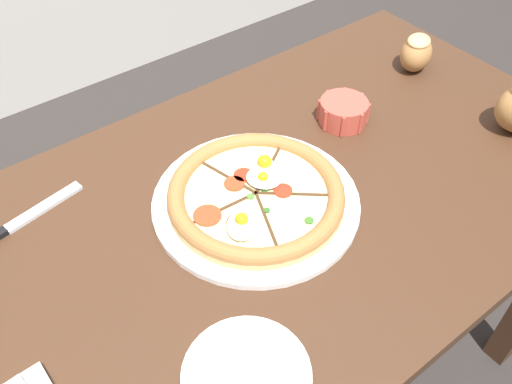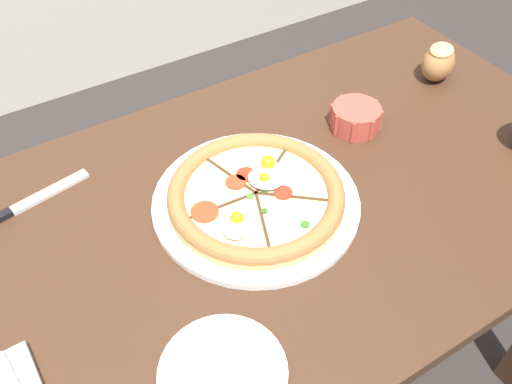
{
  "view_description": "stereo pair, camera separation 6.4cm",
  "coord_description": "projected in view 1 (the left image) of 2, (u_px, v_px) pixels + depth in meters",
  "views": [
    {
      "loc": [
        -0.34,
        -0.5,
        1.46
      ],
      "look_at": [
        0.05,
        0.01,
        0.81
      ],
      "focal_mm": 38.0,
      "sensor_mm": 36.0,
      "label": 1
    },
    {
      "loc": [
        -0.28,
        -0.53,
        1.46
      ],
      "look_at": [
        0.05,
        0.01,
        0.81
      ],
      "focal_mm": 38.0,
      "sensor_mm": 36.0,
      "label": 2
    }
  ],
  "objects": [
    {
      "name": "dining_table",
      "position": [
        237.0,
        261.0,
        0.98
      ],
      "size": [
        1.48,
        0.72,
        0.78
      ],
      "color": "#422819",
      "rests_on": "ground_plane"
    },
    {
      "name": "pizza",
      "position": [
        256.0,
        196.0,
        0.92
      ],
      "size": [
        0.36,
        0.36,
        0.06
      ],
      "color": "white",
      "rests_on": "dining_table"
    },
    {
      "name": "ramekin_bowl",
      "position": [
        343.0,
        111.0,
        1.07
      ],
      "size": [
        0.1,
        0.1,
        0.05
      ],
      "color": "#C64C3D",
      "rests_on": "dining_table"
    },
    {
      "name": "bread_piece_near",
      "position": [
        416.0,
        52.0,
        1.2
      ],
      "size": [
        0.11,
        0.1,
        0.08
      ],
      "rotation": [
        0.0,
        0.0,
        0.44
      ],
      "color": "#A3703D",
      "rests_on": "dining_table"
    },
    {
      "name": "knife_main",
      "position": [
        15.0,
        225.0,
        0.89
      ],
      "size": [
        0.24,
        0.06,
        0.01
      ],
      "rotation": [
        0.0,
        0.0,
        0.18
      ],
      "color": "silver",
      "rests_on": "dining_table"
    },
    {
      "name": "side_saucer",
      "position": [
        246.0,
        375.0,
        0.71
      ],
      "size": [
        0.17,
        0.17,
        0.01
      ],
      "color": "white",
      "rests_on": "dining_table"
    }
  ]
}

